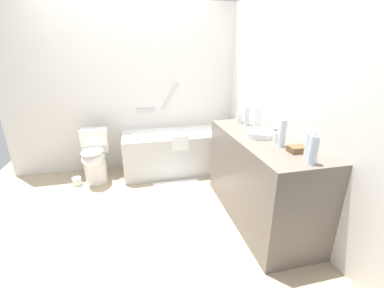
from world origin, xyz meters
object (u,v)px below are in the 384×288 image
bathtub (180,150)px  drinking_glass_0 (277,138)px  water_bottle_2 (283,133)px  bath_mat (178,189)px  water_bottle_0 (309,145)px  drinking_glass_1 (239,118)px  sink_faucet (275,132)px  water_bottle_1 (313,149)px  sink_basin (259,133)px  toilet (95,158)px  water_bottle_4 (247,116)px  amenity_basket (297,149)px  toilet_paper_roll (77,181)px  water_bottle_3 (257,119)px

bathtub → drinking_glass_0: size_ratio=16.92×
water_bottle_2 → bath_mat: (-0.74, 1.00, -1.00)m
water_bottle_2 → bathtub: bearing=111.3°
water_bottle_0 → drinking_glass_1: bearing=94.0°
bathtub → sink_faucet: (0.73, -1.26, 0.60)m
sink_faucet → water_bottle_1: (-0.11, -0.68, 0.08)m
sink_basin → sink_faucet: bearing=0.0°
toilet → water_bottle_4: size_ratio=3.20×
water_bottle_1 → sink_faucet: bearing=80.5°
sink_basin → water_bottle_0: bearing=-80.6°
sink_faucet → amenity_basket: 0.46m
water_bottle_1 → bath_mat: (-0.75, 1.37, -0.99)m
water_bottle_2 → drinking_glass_0: size_ratio=2.75×
toilet_paper_roll → sink_basin: bearing=-29.0°
water_bottle_2 → toilet_paper_roll: bearing=145.2°
drinking_glass_0 → bath_mat: size_ratio=0.16×
toilet → toilet_paper_roll: size_ratio=6.43×
toilet → toilet_paper_roll: toilet is taller
drinking_glass_0 → water_bottle_3: bearing=88.0°
sink_faucet → drinking_glass_0: (-0.11, -0.21, 0.02)m
water_bottle_2 → water_bottle_4: size_ratio=1.18×
bathtub → toilet_paper_roll: (-1.42, -0.16, -0.26)m
toilet → water_bottle_3: 2.16m
toilet → amenity_basket: amenity_basket is taller
drinking_glass_0 → amenity_basket: drinking_glass_0 is taller
toilet → drinking_glass_1: drinking_glass_1 is taller
toilet → water_bottle_2: (1.78, -1.49, 0.67)m
water_bottle_4 → drinking_glass_0: (0.01, -0.63, -0.06)m
water_bottle_1 → drinking_glass_0: (0.00, 0.47, -0.06)m
water_bottle_2 → toilet_paper_roll: (-2.03, 1.41, -0.95)m
water_bottle_3 → amenity_basket: water_bottle_3 is taller
drinking_glass_1 → amenity_basket: bearing=-85.4°
bathtub → amenity_basket: 1.93m
toilet → water_bottle_0: bearing=49.2°
sink_basin → water_bottle_1: bearing=-85.2°
amenity_basket → water_bottle_3: bearing=91.9°
water_bottle_2 → toilet_paper_roll: 2.65m
toilet → sink_faucet: bearing=61.4°
bath_mat → water_bottle_1: bearing=-61.2°
water_bottle_0 → amenity_basket: (0.00, 0.13, -0.08)m
sink_basin → bath_mat: sink_basin is taller
sink_faucet → drinking_glass_0: size_ratio=1.61×
water_bottle_0 → drinking_glass_0: water_bottle_0 is taller
bathtub → bath_mat: bathtub is taller
water_bottle_1 → amenity_basket: water_bottle_1 is taller
water_bottle_0 → water_bottle_2: (-0.05, 0.28, 0.02)m
water_bottle_3 → bathtub: bearing=121.3°
water_bottle_1 → drinking_glass_1: water_bottle_1 is taller
drinking_glass_0 → toilet_paper_roll: (-2.04, 1.31, -0.88)m
bathtub → water_bottle_0: size_ratio=7.13×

